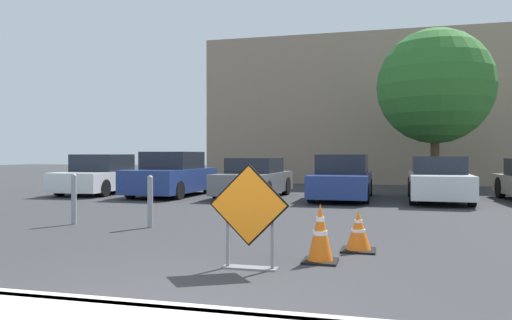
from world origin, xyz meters
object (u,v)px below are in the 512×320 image
object	(u,v)px
road_closed_sign	(249,214)
parked_car_second	(172,176)
parked_car_fifth	(438,180)
bollard_nearest	(150,200)
parked_car_fourth	(342,179)
traffic_cone_nearest	(320,234)
bollard_second	(74,198)
parked_car_third	(254,179)
parked_car_nearest	(102,176)
traffic_cone_second	(358,232)

from	to	relation	value
road_closed_sign	parked_car_second	size ratio (longest dim) A/B	0.32
parked_car_fifth	bollard_nearest	bearing A→B (deg)	51.59
parked_car_fourth	parked_car_fifth	xyz separation A→B (m)	(2.97, -0.02, -0.01)
traffic_cone_nearest	bollard_second	size ratio (longest dim) A/B	0.75
road_closed_sign	parked_car_fifth	world-z (taller)	parked_car_fifth
parked_car_second	parked_car_third	xyz separation A→B (m)	(2.97, 0.17, -0.08)
traffic_cone_nearest	parked_car_nearest	world-z (taller)	parked_car_nearest
traffic_cone_second	parked_car_second	bearing A→B (deg)	128.93
road_closed_sign	traffic_cone_second	size ratio (longest dim) A/B	2.20
parked_car_nearest	bollard_nearest	size ratio (longest dim) A/B	4.11
parked_car_third	bollard_nearest	world-z (taller)	parked_car_third
traffic_cone_nearest	parked_car_nearest	bearing A→B (deg)	133.90
road_closed_sign	parked_car_nearest	xyz separation A→B (m)	(-8.60, 10.45, -0.05)
bollard_second	bollard_nearest	bearing A→B (deg)	0.00
traffic_cone_second	bollard_nearest	distance (m)	4.42
road_closed_sign	parked_car_nearest	world-z (taller)	parked_car_nearest
traffic_cone_second	parked_car_nearest	xyz separation A→B (m)	(-9.89, 8.88, 0.37)
parked_car_third	parked_car_second	bearing A→B (deg)	5.75
traffic_cone_second	bollard_second	xyz separation A→B (m)	(-5.92, 1.42, 0.26)
road_closed_sign	traffic_cone_nearest	bearing A→B (deg)	38.34
road_closed_sign	parked_car_third	xyz separation A→B (m)	(-2.66, 10.32, -0.08)
road_closed_sign	bollard_second	distance (m)	5.53
parked_car_second	parked_car_third	bearing A→B (deg)	-174.96
traffic_cone_second	parked_car_third	distance (m)	9.60
parked_car_second	parked_car_fifth	world-z (taller)	parked_car_second
road_closed_sign	parked_car_third	distance (m)	10.65
parked_car_fourth	traffic_cone_nearest	bearing A→B (deg)	93.15
parked_car_nearest	parked_car_third	bearing A→B (deg)	176.60
parked_car_nearest	traffic_cone_nearest	bearing A→B (deg)	131.83
traffic_cone_second	bollard_nearest	world-z (taller)	bollard_nearest
traffic_cone_second	bollard_nearest	xyz separation A→B (m)	(-4.18, 1.42, 0.26)
bollard_nearest	parked_car_fourth	bearing A→B (deg)	66.53
road_closed_sign	parked_car_second	world-z (taller)	parked_car_second
road_closed_sign	parked_car_fifth	xyz separation A→B (m)	(3.28, 10.34, -0.05)
parked_car_nearest	parked_car_second	bearing A→B (deg)	171.98
traffic_cone_nearest	traffic_cone_second	xyz separation A→B (m)	(0.46, 0.92, -0.09)
traffic_cone_nearest	parked_car_fifth	bearing A→B (deg)	75.78
parked_car_second	parked_car_fifth	distance (m)	8.92
bollard_second	parked_car_fifth	bearing A→B (deg)	42.81
parked_car_fourth	bollard_second	xyz separation A→B (m)	(-4.95, -7.36, -0.10)
parked_car_fifth	road_closed_sign	bearing A→B (deg)	74.04
traffic_cone_nearest	parked_car_second	bearing A→B (deg)	124.23
parked_car_second	bollard_second	size ratio (longest dim) A/B	3.93
traffic_cone_second	parked_car_fourth	size ratio (longest dim) A/B	0.14
parked_car_second	bollard_second	bearing A→B (deg)	99.66
parked_car_second	bollard_second	world-z (taller)	parked_car_second
parked_car_fifth	parked_car_fourth	bearing A→B (deg)	1.19
traffic_cone_nearest	parked_car_fifth	distance (m)	9.99
parked_car_third	parked_car_fourth	world-z (taller)	parked_car_fourth
parked_car_second	parked_car_fifth	bearing A→B (deg)	-177.04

